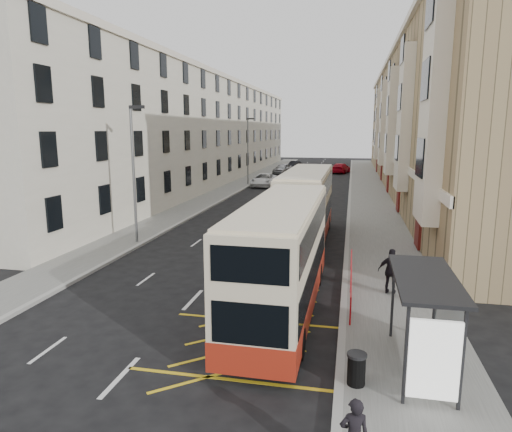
% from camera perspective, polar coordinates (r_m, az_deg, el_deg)
% --- Properties ---
extents(ground, '(200.00, 200.00, 0.00)m').
position_cam_1_polar(ground, '(15.58, -13.01, -15.38)').
color(ground, black).
rests_on(ground, ground).
extents(pavement_right, '(4.00, 120.00, 0.15)m').
position_cam_1_polar(pavement_right, '(43.19, 14.24, 1.49)').
color(pavement_right, '#62625D').
rests_on(pavement_right, ground).
extents(pavement_left, '(3.00, 120.00, 0.15)m').
position_cam_1_polar(pavement_left, '(45.24, -5.77, 2.18)').
color(pavement_left, '#62625D').
rests_on(pavement_left, ground).
extents(kerb_right, '(0.25, 120.00, 0.15)m').
position_cam_1_polar(kerb_right, '(43.15, 11.59, 1.60)').
color(kerb_right, '#9C9C96').
rests_on(kerb_right, ground).
extents(kerb_left, '(0.25, 120.00, 0.15)m').
position_cam_1_polar(kerb_left, '(44.81, -3.94, 2.13)').
color(kerb_left, '#9C9C96').
rests_on(kerb_left, ground).
extents(road_markings, '(10.00, 110.00, 0.01)m').
position_cam_1_polar(road_markings, '(58.34, 5.80, 4.04)').
color(road_markings, silver).
rests_on(road_markings, ground).
extents(terrace_right, '(10.75, 79.00, 15.25)m').
position_cam_1_polar(terrace_right, '(58.66, 20.87, 10.80)').
color(terrace_right, tan).
rests_on(terrace_right, ground).
extents(terrace_left, '(9.18, 79.00, 13.25)m').
position_cam_1_polar(terrace_left, '(61.32, -6.82, 10.45)').
color(terrace_left, beige).
rests_on(terrace_left, ground).
extents(bus_shelter, '(1.65, 4.25, 2.70)m').
position_cam_1_polar(bus_shelter, '(13.27, 21.11, -10.54)').
color(bus_shelter, black).
rests_on(bus_shelter, pavement_right).
extents(guard_railing, '(0.06, 6.56, 1.01)m').
position_cam_1_polar(guard_railing, '(19.31, 11.80, -7.38)').
color(guard_railing, red).
rests_on(guard_railing, pavement_right).
extents(street_lamp_near, '(0.93, 0.18, 8.00)m').
position_cam_1_polar(street_lamp_near, '(27.68, -15.00, 5.94)').
color(street_lamp_near, slate).
rests_on(street_lamp_near, pavement_left).
extents(street_lamp_far, '(0.93, 0.18, 8.00)m').
position_cam_1_polar(street_lamp_far, '(56.06, -0.98, 8.57)').
color(street_lamp_far, slate).
rests_on(street_lamp_far, pavement_left).
extents(double_decker_front, '(2.53, 10.68, 4.25)m').
position_cam_1_polar(double_decker_front, '(16.93, 3.29, -5.13)').
color(double_decker_front, beige).
rests_on(double_decker_front, ground).
extents(double_decker_rear, '(2.56, 10.98, 4.37)m').
position_cam_1_polar(double_decker_rear, '(27.98, 6.33, 1.31)').
color(double_decker_rear, beige).
rests_on(double_decker_rear, ground).
extents(litter_bin, '(0.53, 0.53, 0.88)m').
position_cam_1_polar(litter_bin, '(12.94, 12.45, -18.11)').
color(litter_bin, black).
rests_on(litter_bin, pavement_right).
extents(pedestrian_mid, '(0.82, 0.69, 1.53)m').
position_cam_1_polar(pedestrian_mid, '(18.72, 20.53, -8.25)').
color(pedestrian_mid, black).
rests_on(pedestrian_mid, pavement_right).
extents(pedestrian_far, '(1.18, 0.73, 1.88)m').
position_cam_1_polar(pedestrian_far, '(19.56, 16.59, -6.65)').
color(pedestrian_far, black).
rests_on(pedestrian_far, pavement_right).
extents(white_van, '(2.61, 5.65, 1.57)m').
position_cam_1_polar(white_van, '(55.26, 0.99, 4.53)').
color(white_van, white).
rests_on(white_van, ground).
extents(car_silver, '(2.99, 4.94, 1.57)m').
position_cam_1_polar(car_silver, '(71.51, 3.35, 5.94)').
color(car_silver, '#AAACB1').
rests_on(car_silver, ground).
extents(car_dark, '(2.37, 4.16, 1.30)m').
position_cam_1_polar(car_dark, '(81.33, 4.80, 6.41)').
color(car_dark, black).
rests_on(car_dark, ground).
extents(car_red, '(3.27, 5.71, 1.56)m').
position_cam_1_polar(car_red, '(73.35, 10.54, 5.90)').
color(car_red, '#AC0212').
rests_on(car_red, ground).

